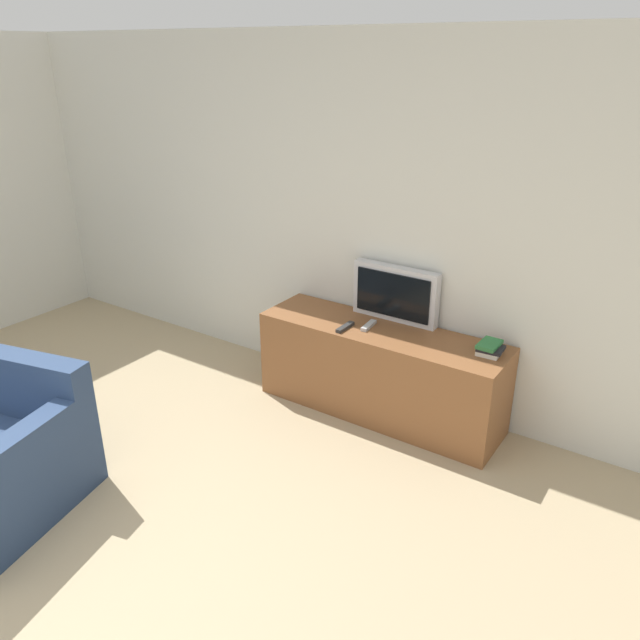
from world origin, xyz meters
TOP-DOWN VIEW (x-y plane):
  - wall_back at (0.00, 3.03)m, footprint 9.00×0.06m
  - tv_stand at (0.71, 2.73)m, footprint 1.79×0.51m
  - television at (0.70, 2.94)m, footprint 0.65×0.09m
  - book_stack at (1.46, 2.78)m, footprint 0.17×0.19m
  - remote_on_stand at (0.61, 2.72)m, footprint 0.06×0.18m
  - remote_secondary at (0.49, 2.60)m, footprint 0.04×0.19m

SIDE VIEW (x-z plane):
  - tv_stand at x=0.71m, z-range 0.00..0.66m
  - remote_on_stand at x=0.61m, z-range 0.66..0.68m
  - remote_secondary at x=0.49m, z-range 0.66..0.68m
  - book_stack at x=1.46m, z-range 0.66..0.73m
  - television at x=0.70m, z-range 0.66..1.06m
  - wall_back at x=0.00m, z-range 0.00..2.60m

